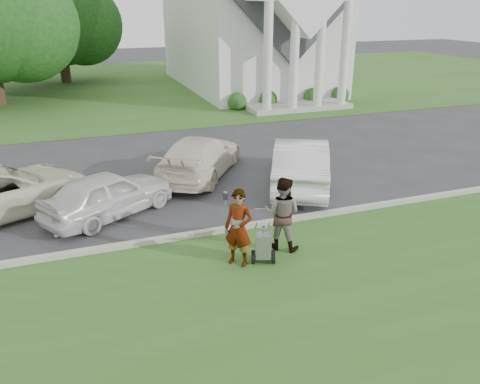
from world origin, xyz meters
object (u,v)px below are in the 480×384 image
car_b (108,194)px  striping_cart (263,246)px  church (249,2)px  car_a (0,191)px  car_d (300,162)px  person_right (282,214)px  person_left (239,229)px  car_c (199,156)px  parking_meter_near (226,212)px  tree_back (58,20)px

car_b → striping_cart: bearing=-172.0°
church → car_a: (-15.04, -19.20, -5.21)m
church → car_a: size_ratio=4.58×
car_a → car_b: 3.21m
church → car_b: church is taller
car_d → person_right: bearing=84.5°
striping_cart → person_left: (-0.58, 0.14, 0.51)m
person_right → car_c: size_ratio=0.38×
church → car_d: 21.38m
car_b → car_d: (6.44, 0.36, 0.15)m
parking_meter_near → tree_back: bearing=96.9°
tree_back → car_c: tree_back is taller
car_a → car_b: car_a is taller
striping_cart → person_right: bearing=55.7°
person_right → car_b: bearing=-3.0°
person_right → car_c: 6.07m
parking_meter_near → car_a: 7.01m
tree_back → person_right: 31.39m
tree_back → striping_cart: bearing=-82.3°
parking_meter_near → car_a: bearing=144.0°
person_left → person_right: (1.30, 0.40, 0.00)m
striping_cart → parking_meter_near: 1.36m
tree_back → church: bearing=-27.8°
parking_meter_near → car_c: bearing=82.0°
car_c → person_right: bearing=129.0°
church → tree_back: bearing=152.2°
tree_back → car_b: tree_back is taller
car_b → person_right: bearing=-162.4°
person_right → car_a: bearing=4.8°
car_b → car_d: car_d is taller
car_a → car_c: bearing=-101.9°
parking_meter_near → car_d: 5.03m
tree_back → car_c: 25.44m
car_a → car_b: (3.00, -1.15, -0.05)m
car_a → striping_cart: bearing=-153.6°
tree_back → striping_cart: (4.22, -31.31, -4.28)m
striping_cart → car_d: bearing=73.3°
car_c → striping_cart: bearing=122.4°
striping_cart → car_d: (3.18, 4.45, 0.38)m
striping_cart → car_c: car_c is taller
person_right → car_b: size_ratio=0.48×
car_a → car_b: size_ratio=1.31×
car_c → car_d: (3.00, -2.13, 0.10)m
person_left → parking_meter_near: size_ratio=1.26×
person_right → car_c: bearing=-46.2°
person_right → parking_meter_near: 1.43m
church → parking_meter_near: church is taller
church → car_a: 24.94m
car_a → car_d: bearing=-118.5°
person_right → tree_back: bearing=-42.1°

